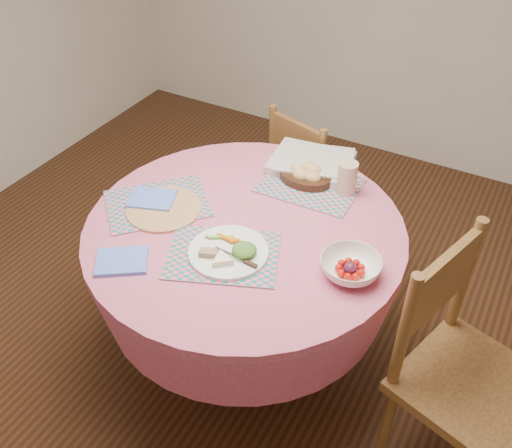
# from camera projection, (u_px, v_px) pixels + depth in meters

# --- Properties ---
(ground) EXTENTS (4.00, 4.00, 0.00)m
(ground) POSITION_uv_depth(u_px,v_px,m) (247.00, 350.00, 2.66)
(ground) COLOR #331C0F
(ground) RESTS_ON ground
(dining_table) EXTENTS (1.24, 1.24, 0.75)m
(dining_table) POSITION_uv_depth(u_px,v_px,m) (245.00, 263.00, 2.31)
(dining_table) COLOR #CF6087
(dining_table) RESTS_ON ground
(chair_right) EXTENTS (0.55, 0.56, 0.98)m
(chair_right) POSITION_uv_depth(u_px,v_px,m) (459.00, 367.00, 1.97)
(chair_right) COLOR brown
(chair_right) RESTS_ON ground
(chair_back) EXTENTS (0.48, 0.47, 0.84)m
(chair_back) POSITION_uv_depth(u_px,v_px,m) (309.00, 179.00, 2.98)
(chair_back) COLOR brown
(chair_back) RESTS_ON ground
(placemat_front) EXTENTS (0.48, 0.43, 0.01)m
(placemat_front) POSITION_uv_depth(u_px,v_px,m) (223.00, 255.00, 2.06)
(placemat_front) COLOR #157B76
(placemat_front) RESTS_ON dining_table
(placemat_left) EXTENTS (0.49, 0.50, 0.01)m
(placemat_left) POSITION_uv_depth(u_px,v_px,m) (158.00, 204.00, 2.29)
(placemat_left) COLOR #157B76
(placemat_left) RESTS_ON dining_table
(placemat_back) EXTENTS (0.41, 0.31, 0.01)m
(placemat_back) POSITION_uv_depth(u_px,v_px,m) (310.00, 185.00, 2.39)
(placemat_back) COLOR #157B76
(placemat_back) RESTS_ON dining_table
(wicker_trivet) EXTENTS (0.30, 0.30, 0.01)m
(wicker_trivet) POSITION_uv_depth(u_px,v_px,m) (164.00, 209.00, 2.26)
(wicker_trivet) COLOR #9C6643
(wicker_trivet) RESTS_ON dining_table
(napkin_near) EXTENTS (0.23, 0.22, 0.01)m
(napkin_near) POSITION_uv_depth(u_px,v_px,m) (122.00, 261.00, 2.02)
(napkin_near) COLOR #5877E4
(napkin_near) RESTS_ON dining_table
(napkin_far) EXTENTS (0.22, 0.19, 0.01)m
(napkin_far) POSITION_uv_depth(u_px,v_px,m) (152.00, 199.00, 2.30)
(napkin_far) COLOR #5877E4
(napkin_far) RESTS_ON placemat_left
(dinner_plate) EXTENTS (0.29, 0.29, 0.05)m
(dinner_plate) POSITION_uv_depth(u_px,v_px,m) (229.00, 252.00, 2.04)
(dinner_plate) COLOR white
(dinner_plate) RESTS_ON placemat_front
(bread_bowl) EXTENTS (0.23, 0.23, 0.08)m
(bread_bowl) POSITION_uv_depth(u_px,v_px,m) (306.00, 174.00, 2.40)
(bread_bowl) COLOR black
(bread_bowl) RESTS_ON placemat_back
(latte_mug) EXTENTS (0.12, 0.08, 0.14)m
(latte_mug) POSITION_uv_depth(u_px,v_px,m) (348.00, 178.00, 2.31)
(latte_mug) COLOR tan
(latte_mug) RESTS_ON placemat_back
(fruit_bowl) EXTENTS (0.27, 0.27, 0.07)m
(fruit_bowl) POSITION_uv_depth(u_px,v_px,m) (350.00, 267.00, 1.96)
(fruit_bowl) COLOR white
(fruit_bowl) RESTS_ON dining_table
(newspaper_stack) EXTENTS (0.39, 0.33, 0.04)m
(newspaper_stack) POSITION_uv_depth(u_px,v_px,m) (312.00, 162.00, 2.49)
(newspaper_stack) COLOR silver
(newspaper_stack) RESTS_ON dining_table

